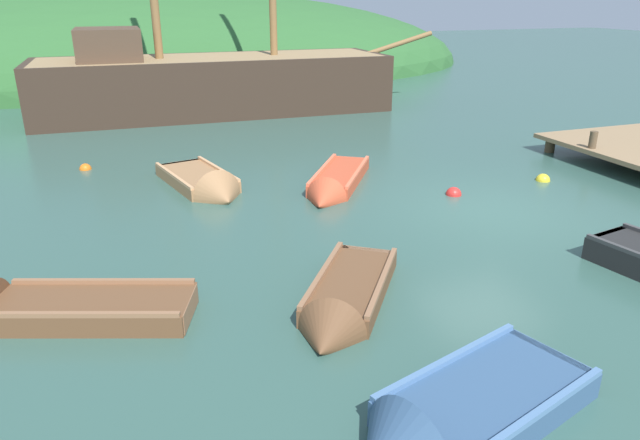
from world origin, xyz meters
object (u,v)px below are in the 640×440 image
object	(u,v)px
rowboat_far	(206,187)
buoy_red	(453,195)
sailing_ship	(212,91)
rowboat_near_dock	(344,305)
rowboat_center	(335,186)
rowboat_outer_right	(55,312)
rowboat_portside	(454,425)
buoy_orange	(86,169)
buoy_yellow	(543,181)

from	to	relation	value
rowboat_far	buoy_red	distance (m)	5.78
sailing_ship	buoy_red	xyz separation A→B (m)	(3.38, -11.97, -0.85)
rowboat_near_dock	buoy_red	size ratio (longest dim) A/B	8.24
sailing_ship	rowboat_near_dock	size ratio (longest dim) A/B	5.34
sailing_ship	rowboat_center	distance (m)	10.69
rowboat_center	rowboat_outer_right	world-z (taller)	rowboat_outer_right
rowboat_center	rowboat_portside	bearing A→B (deg)	21.38
rowboat_far	rowboat_outer_right	bearing A→B (deg)	-43.10
sailing_ship	rowboat_near_dock	world-z (taller)	sailing_ship
buoy_orange	sailing_ship	bearing A→B (deg)	55.76
buoy_yellow	buoy_orange	xyz separation A→B (m)	(-10.70, 4.98, 0.00)
buoy_yellow	buoy_orange	size ratio (longest dim) A/B	1.11
rowboat_outer_right	buoy_orange	bearing A→B (deg)	-72.24
rowboat_center	buoy_orange	world-z (taller)	rowboat_center
sailing_ship	buoy_yellow	world-z (taller)	sailing_ship
rowboat_near_dock	buoy_red	distance (m)	5.95
rowboat_portside	buoy_yellow	xyz separation A→B (m)	(6.95, 6.96, -0.11)
rowboat_center	rowboat_portside	world-z (taller)	rowboat_portside
rowboat_outer_right	buoy_yellow	bearing A→B (deg)	-144.74
sailing_ship	rowboat_outer_right	bearing A→B (deg)	-107.28
rowboat_portside	rowboat_outer_right	size ratio (longest dim) A/B	0.91
rowboat_center	rowboat_outer_right	bearing A→B (deg)	-20.52
rowboat_far	rowboat_outer_right	distance (m)	5.94
rowboat_far	buoy_yellow	xyz separation A→B (m)	(7.99, -2.11, -0.08)
buoy_orange	buoy_red	xyz separation A→B (m)	(8.02, -5.17, 0.00)
rowboat_center	buoy_yellow	world-z (taller)	rowboat_center
sailing_ship	rowboat_portside	world-z (taller)	sailing_ship
rowboat_center	rowboat_near_dock	world-z (taller)	rowboat_near_dock
buoy_red	rowboat_center	bearing A→B (deg)	150.73
rowboat_near_dock	rowboat_far	distance (m)	6.38
rowboat_outer_right	buoy_red	world-z (taller)	rowboat_outer_right
rowboat_near_dock	rowboat_outer_right	xyz separation A→B (m)	(-3.94, 1.19, 0.02)
buoy_yellow	rowboat_outer_right	bearing A→B (deg)	-164.72
rowboat_center	rowboat_outer_right	distance (m)	7.23
buoy_orange	buoy_yellow	bearing A→B (deg)	-24.95
rowboat_near_dock	buoy_yellow	distance (m)	8.22
rowboat_center	buoy_yellow	xyz separation A→B (m)	(5.10, -1.17, -0.08)
sailing_ship	rowboat_outer_right	distance (m)	15.61
buoy_orange	rowboat_outer_right	bearing A→B (deg)	-92.22
buoy_red	rowboat_outer_right	bearing A→B (deg)	-161.28
rowboat_outer_right	buoy_red	bearing A→B (deg)	-141.30
rowboat_far	buoy_orange	size ratio (longest dim) A/B	10.64
buoy_red	buoy_yellow	bearing A→B (deg)	3.99
sailing_ship	rowboat_outer_right	world-z (taller)	sailing_ship
rowboat_near_dock	rowboat_outer_right	world-z (taller)	rowboat_outer_right
sailing_ship	buoy_red	size ratio (longest dim) A/B	43.96
rowboat_portside	rowboat_outer_right	xyz separation A→B (m)	(-4.06, 3.95, -0.00)
rowboat_portside	rowboat_near_dock	size ratio (longest dim) A/B	1.09
sailing_ship	buoy_yellow	xyz separation A→B (m)	(6.07, -11.78, -0.85)
rowboat_center	buoy_orange	size ratio (longest dim) A/B	10.94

